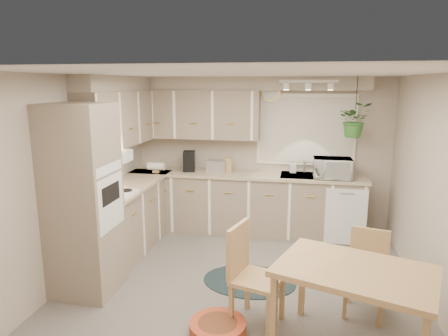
% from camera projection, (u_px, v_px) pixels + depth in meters
% --- Properties ---
extents(floor, '(4.20, 4.20, 0.00)m').
position_uv_depth(floor, '(240.00, 287.00, 4.59)').
color(floor, slate).
rests_on(floor, ground).
extents(ceiling, '(4.20, 4.20, 0.00)m').
position_uv_depth(ceiling, '(242.00, 73.00, 4.10)').
color(ceiling, silver).
rests_on(ceiling, wall_back).
extents(wall_back, '(4.00, 0.04, 2.40)m').
position_uv_depth(wall_back, '(260.00, 154.00, 6.36)').
color(wall_back, '#B0A291').
rests_on(wall_back, floor).
extents(wall_front, '(4.00, 0.04, 2.40)m').
position_uv_depth(wall_front, '(190.00, 275.00, 2.33)').
color(wall_front, '#B0A291').
rests_on(wall_front, floor).
extents(wall_left, '(0.04, 4.20, 2.40)m').
position_uv_depth(wall_left, '(74.00, 178.00, 4.71)').
color(wall_left, '#B0A291').
rests_on(wall_left, floor).
extents(wall_right, '(0.04, 4.20, 2.40)m').
position_uv_depth(wall_right, '(439.00, 196.00, 3.98)').
color(wall_right, '#B0A291').
rests_on(wall_right, floor).
extents(base_cab_left, '(0.60, 1.85, 0.90)m').
position_uv_depth(base_cab_left, '(131.00, 217.00, 5.65)').
color(base_cab_left, gray).
rests_on(base_cab_left, floor).
extents(base_cab_back, '(3.60, 0.60, 0.90)m').
position_uv_depth(base_cab_back, '(245.00, 204.00, 6.27)').
color(base_cab_back, gray).
rests_on(base_cab_back, floor).
extents(counter_left, '(0.64, 1.89, 0.04)m').
position_uv_depth(counter_left, '(130.00, 185.00, 5.55)').
color(counter_left, tan).
rests_on(counter_left, base_cab_left).
extents(counter_back, '(3.64, 0.64, 0.04)m').
position_uv_depth(counter_back, '(245.00, 175.00, 6.16)').
color(counter_back, tan).
rests_on(counter_back, base_cab_back).
extents(oven_stack, '(0.65, 0.65, 2.10)m').
position_uv_depth(oven_stack, '(83.00, 201.00, 4.32)').
color(oven_stack, gray).
rests_on(oven_stack, floor).
extents(wall_oven_face, '(0.02, 0.56, 0.58)m').
position_uv_depth(wall_oven_face, '(111.00, 203.00, 4.26)').
color(wall_oven_face, silver).
rests_on(wall_oven_face, oven_stack).
extents(upper_cab_left, '(0.35, 2.00, 0.75)m').
position_uv_depth(upper_cab_left, '(121.00, 118.00, 5.51)').
color(upper_cab_left, gray).
rests_on(upper_cab_left, wall_left).
extents(upper_cab_back, '(2.00, 0.35, 0.75)m').
position_uv_depth(upper_cab_back, '(196.00, 114.00, 6.25)').
color(upper_cab_back, gray).
rests_on(upper_cab_back, wall_back).
extents(soffit_left, '(0.30, 2.00, 0.20)m').
position_uv_depth(soffit_left, '(118.00, 83.00, 5.41)').
color(soffit_left, '#B0A291').
rests_on(soffit_left, wall_left).
extents(soffit_back, '(3.60, 0.30, 0.20)m').
position_uv_depth(soffit_back, '(247.00, 83.00, 6.03)').
color(soffit_back, '#B0A291').
rests_on(soffit_back, wall_back).
extents(cooktop, '(0.52, 0.58, 0.02)m').
position_uv_depth(cooktop, '(112.00, 194.00, 4.99)').
color(cooktop, silver).
rests_on(cooktop, counter_left).
extents(range_hood, '(0.40, 0.60, 0.14)m').
position_uv_depth(range_hood, '(108.00, 158.00, 4.90)').
color(range_hood, silver).
rests_on(range_hood, upper_cab_left).
extents(window_blinds, '(1.40, 0.02, 1.00)m').
position_uv_depth(window_blinds, '(306.00, 130.00, 6.13)').
color(window_blinds, white).
rests_on(window_blinds, wall_back).
extents(window_frame, '(1.50, 0.02, 1.10)m').
position_uv_depth(window_frame, '(306.00, 130.00, 6.14)').
color(window_frame, white).
rests_on(window_frame, wall_back).
extents(sink, '(0.70, 0.48, 0.10)m').
position_uv_depth(sink, '(304.00, 178.00, 6.01)').
color(sink, '#96999D').
rests_on(sink, counter_back).
extents(dishwasher_front, '(0.58, 0.02, 0.83)m').
position_uv_depth(dishwasher_front, '(346.00, 217.00, 5.70)').
color(dishwasher_front, silver).
rests_on(dishwasher_front, base_cab_back).
extents(track_light_bar, '(0.80, 0.04, 0.04)m').
position_uv_depth(track_light_bar, '(309.00, 81.00, 5.48)').
color(track_light_bar, silver).
rests_on(track_light_bar, ceiling).
extents(wall_clock, '(0.30, 0.03, 0.30)m').
position_uv_depth(wall_clock, '(271.00, 91.00, 6.11)').
color(wall_clock, gold).
rests_on(wall_clock, wall_back).
extents(dining_table, '(1.47, 1.21, 0.79)m').
position_uv_depth(dining_table, '(352.00, 311.00, 3.39)').
color(dining_table, '#AF7B57').
rests_on(dining_table, floor).
extents(chair_left, '(0.57, 0.57, 0.98)m').
position_uv_depth(chair_left, '(258.00, 276.00, 3.81)').
color(chair_left, '#AF7B57').
rests_on(chair_left, floor).
extents(chair_back, '(0.49, 0.49, 0.86)m').
position_uv_depth(chair_back, '(366.00, 275.00, 3.97)').
color(chair_back, '#AF7B57').
rests_on(chair_back, floor).
extents(braided_rug, '(1.14, 0.87, 0.01)m').
position_uv_depth(braided_rug, '(249.00, 281.00, 4.73)').
color(braided_rug, black).
rests_on(braided_rug, floor).
extents(pet_bed, '(0.70, 0.70, 0.12)m').
position_uv_depth(pet_bed, '(218.00, 328.00, 3.72)').
color(pet_bed, '#B83B24').
rests_on(pet_bed, floor).
extents(microwave, '(0.55, 0.31, 0.37)m').
position_uv_depth(microwave, '(332.00, 166.00, 5.80)').
color(microwave, silver).
rests_on(microwave, counter_back).
extents(soap_bottle, '(0.13, 0.22, 0.10)m').
position_uv_depth(soap_bottle, '(293.00, 170.00, 6.17)').
color(soap_bottle, silver).
rests_on(soap_bottle, counter_back).
extents(hanging_plant, '(0.48, 0.53, 0.39)m').
position_uv_depth(hanging_plant, '(355.00, 124.00, 5.62)').
color(hanging_plant, '#336D2B').
rests_on(hanging_plant, ceiling).
extents(coffee_maker, '(0.22, 0.25, 0.32)m').
position_uv_depth(coffee_maker, '(189.00, 161.00, 6.29)').
color(coffee_maker, black).
rests_on(coffee_maker, counter_back).
extents(toaster, '(0.32, 0.20, 0.18)m').
position_uv_depth(toaster, '(217.00, 166.00, 6.25)').
color(toaster, '#96999D').
rests_on(toaster, counter_back).
extents(knife_block, '(0.11, 0.11, 0.23)m').
position_uv_depth(knife_block, '(229.00, 165.00, 6.24)').
color(knife_block, '#AF7B57').
rests_on(knife_block, counter_back).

